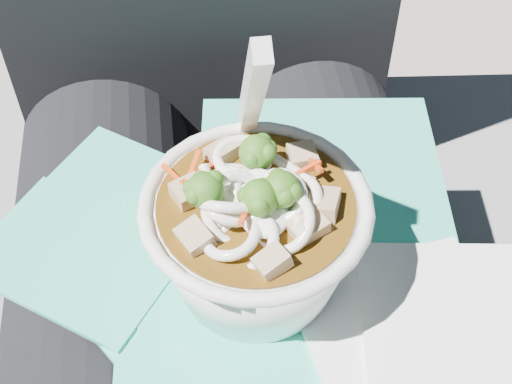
{
  "coord_description": "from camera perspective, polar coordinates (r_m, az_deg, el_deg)",
  "views": [
    {
      "loc": [
        -0.02,
        -0.27,
        1.03
      ],
      "look_at": [
        0.01,
        -0.01,
        0.72
      ],
      "focal_mm": 50.0,
      "sensor_mm": 36.0,
      "label": 1
    }
  ],
  "objects": [
    {
      "name": "stone_ledge",
      "position": [
        0.9,
        -2.21,
        -13.08
      ],
      "size": [
        1.04,
        0.6,
        0.46
      ],
      "primitive_type": "cube",
      "rotation": [
        0.0,
        0.0,
        -0.1
      ],
      "color": "slate",
      "rests_on": "ground"
    },
    {
      "name": "lap",
      "position": [
        0.56,
        -1.48,
        -11.81
      ],
      "size": [
        0.36,
        0.48,
        0.16
      ],
      "color": "black",
      "rests_on": "stone_ledge"
    },
    {
      "name": "person_body",
      "position": [
        0.59,
        -2.55,
        -2.94
      ],
      "size": [
        0.34,
        0.94,
        1.01
      ],
      "color": "black",
      "rests_on": "ground"
    },
    {
      "name": "plastic_bag",
      "position": [
        0.49,
        -1.22,
        -6.73
      ],
      "size": [
        0.36,
        0.38,
        0.01
      ],
      "color": "#2DBC99",
      "rests_on": "lap"
    },
    {
      "name": "napkins",
      "position": [
        0.46,
        14.13,
        -10.96
      ],
      "size": [
        0.18,
        0.15,
        0.01
      ],
      "color": "white",
      "rests_on": "plastic_bag"
    },
    {
      "name": "udon_bowl",
      "position": [
        0.44,
        -0.02,
        -3.1
      ],
      "size": [
        0.15,
        0.15,
        0.19
      ],
      "color": "white",
      "rests_on": "plastic_bag"
    }
  ]
}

